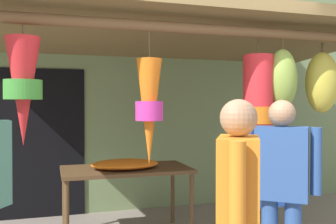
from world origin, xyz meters
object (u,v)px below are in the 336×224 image
flower_heap_on_table (126,164)px  folding_chair (266,197)px  vendor_in_orange (282,181)px  customer_foreground (238,214)px  display_table (126,174)px

flower_heap_on_table → folding_chair: flower_heap_on_table is taller
vendor_in_orange → customer_foreground: bearing=-136.5°
flower_heap_on_table → folding_chair: size_ratio=0.91×
folding_chair → customer_foreground: (-1.25, -1.75, 0.40)m
customer_foreground → folding_chair: bearing=54.6°
customer_foreground → flower_heap_on_table: bearing=94.6°
vendor_in_orange → customer_foreground: size_ratio=1.01×
display_table → folding_chair: size_ratio=1.71×
display_table → folding_chair: bearing=-24.3°
customer_foreground → vendor_in_orange: bearing=43.5°
display_table → customer_foreground: 2.41m
flower_heap_on_table → vendor_in_orange: 1.87m
folding_chair → vendor_in_orange: bearing=-115.6°
display_table → folding_chair: folding_chair is taller
flower_heap_on_table → customer_foreground: (0.19, -2.32, 0.06)m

